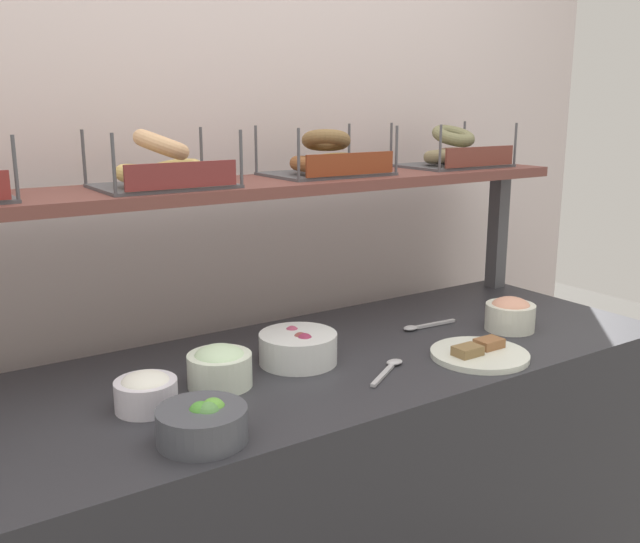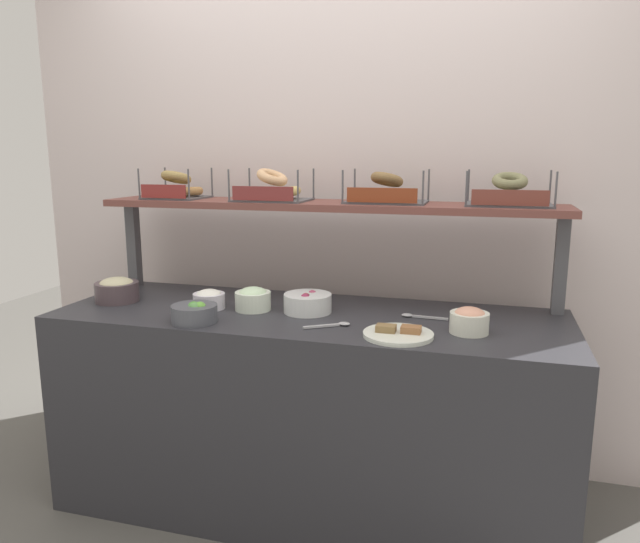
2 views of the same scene
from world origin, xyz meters
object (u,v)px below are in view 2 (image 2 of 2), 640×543
(bowl_beet_salad, at_px, (308,303))
(serving_plate_white, at_px, (398,334))
(bowl_scallion_spread, at_px, (253,299))
(bagel_basket_everything, at_px, (176,189))
(serving_spoon_near_plate, at_px, (334,325))
(bagel_basket_cinnamon_raisin, at_px, (386,192))
(bowl_tuna_salad, at_px, (117,289))
(bowl_veggie_mix, at_px, (195,313))
(bagel_basket_plain, at_px, (272,190))
(bowl_lox_spread, at_px, (469,320))
(bowl_cream_cheese, at_px, (209,299))
(bagel_basket_poppy, at_px, (508,194))
(serving_spoon_by_edge, at_px, (417,316))

(bowl_beet_salad, distance_m, serving_plate_white, 0.46)
(bowl_scallion_spread, distance_m, bagel_basket_everything, 0.71)
(bowl_scallion_spread, relative_size, serving_spoon_near_plate, 0.93)
(bagel_basket_cinnamon_raisin, bearing_deg, bagel_basket_everything, -179.09)
(bowl_tuna_salad, relative_size, bowl_scallion_spread, 1.26)
(bowl_scallion_spread, height_order, bowl_veggie_mix, bowl_scallion_spread)
(bagel_basket_everything, xyz_separation_m, bagel_basket_plain, (0.48, -0.02, 0.00))
(bowl_lox_spread, height_order, bowl_veggie_mix, bowl_lox_spread)
(bowl_cream_cheese, xyz_separation_m, bowl_scallion_spread, (0.19, 0.03, 0.01))
(bowl_lox_spread, height_order, serving_spoon_near_plate, bowl_lox_spread)
(bowl_scallion_spread, height_order, bagel_basket_poppy, bagel_basket_poppy)
(bagel_basket_cinnamon_raisin, bearing_deg, bowl_scallion_spread, -149.01)
(serving_spoon_near_plate, xyz_separation_m, bagel_basket_poppy, (0.61, 0.44, 0.47))
(bowl_scallion_spread, height_order, serving_spoon_by_edge, bowl_scallion_spread)
(bowl_cream_cheese, bearing_deg, bagel_basket_plain, 59.12)
(bowl_tuna_salad, xyz_separation_m, bagel_basket_plain, (0.62, 0.29, 0.42))
(bagel_basket_everything, bearing_deg, bagel_basket_plain, -1.85)
(bagel_basket_everything, bearing_deg, bowl_scallion_spread, -29.91)
(bowl_beet_salad, height_order, bowl_cream_cheese, bowl_beet_salad)
(bowl_veggie_mix, bearing_deg, serving_plate_white, 2.27)
(serving_plate_white, bearing_deg, bowl_cream_cheese, 168.27)
(bowl_veggie_mix, xyz_separation_m, serving_spoon_near_plate, (0.53, 0.09, -0.03))
(bowl_beet_salad, distance_m, bagel_basket_poppy, 0.92)
(bowl_lox_spread, bearing_deg, serving_spoon_near_plate, -173.31)
(serving_plate_white, bearing_deg, bagel_basket_cinnamon_raisin, 105.48)
(bowl_lox_spread, relative_size, serving_plate_white, 0.56)
(serving_plate_white, bearing_deg, serving_spoon_near_plate, 167.24)
(bagel_basket_poppy, bearing_deg, serving_spoon_by_edge, -144.03)
(bowl_tuna_salad, xyz_separation_m, serving_plate_white, (1.26, -0.17, -0.04))
(serving_spoon_near_plate, bearing_deg, bagel_basket_cinnamon_raisin, 75.73)
(bowl_tuna_salad, relative_size, bowl_beet_salad, 0.96)
(bowl_cream_cheese, xyz_separation_m, serving_plate_white, (0.82, -0.17, -0.03))
(bowl_tuna_salad, height_order, bowl_scallion_spread, bowl_tuna_salad)
(bagel_basket_cinnamon_raisin, bearing_deg, bowl_lox_spread, -45.41)
(bowl_scallion_spread, distance_m, bagel_basket_cinnamon_raisin, 0.72)
(serving_spoon_near_plate, relative_size, bagel_basket_cinnamon_raisin, 0.47)
(serving_plate_white, bearing_deg, bowl_tuna_salad, 172.26)
(bowl_beet_salad, bearing_deg, bagel_basket_plain, 134.86)
(bagel_basket_everything, distance_m, bagel_basket_cinnamon_raisin, 0.98)
(bowl_veggie_mix, height_order, serving_spoon_near_plate, bowl_veggie_mix)
(bowl_tuna_salad, bearing_deg, bowl_lox_spread, -2.20)
(bowl_beet_salad, distance_m, bowl_cream_cheese, 0.42)
(serving_spoon_by_edge, distance_m, bagel_basket_everything, 1.27)
(serving_spoon_near_plate, distance_m, bagel_basket_cinnamon_raisin, 0.65)
(bowl_beet_salad, relative_size, bowl_cream_cheese, 1.47)
(bowl_cream_cheese, height_order, serving_plate_white, bowl_cream_cheese)
(bowl_scallion_spread, bearing_deg, bagel_basket_cinnamon_raisin, 30.99)
(serving_spoon_by_edge, height_order, bagel_basket_everything, bagel_basket_everything)
(serving_plate_white, distance_m, serving_spoon_near_plate, 0.26)
(serving_spoon_by_edge, xyz_separation_m, bagel_basket_poppy, (0.32, 0.23, 0.47))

